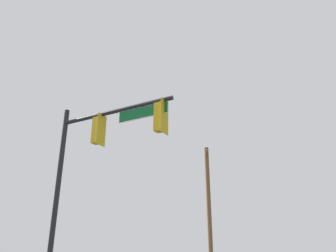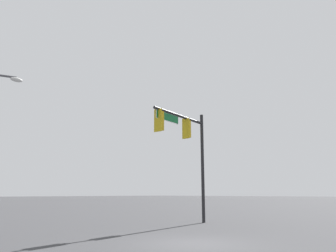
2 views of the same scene
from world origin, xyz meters
name	(u,v)px [view 1 (image 1 of 2)]	position (x,y,z in m)	size (l,w,h in m)	color
signal_pole_near	(99,147)	(-5.52, -4.95, 5.13)	(5.33, 1.05, 7.12)	black
utility_pole	(209,204)	(-8.00, 7.98, 4.54)	(1.23, 1.97, 8.81)	brown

